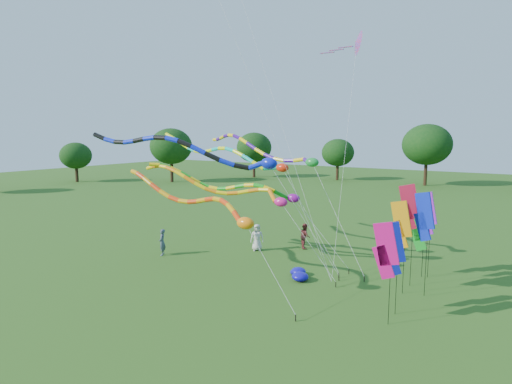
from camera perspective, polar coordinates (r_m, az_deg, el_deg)
The scene contains 20 objects.
ground at distance 21.14m, azimuth -0.84°, elevation -14.46°, with size 160.00×160.00×0.00m, color #245516.
tree_ring at distance 21.03m, azimuth -9.80°, elevation 0.96°, with size 117.70×116.12×9.47m.
tube_kite_red at distance 22.63m, azimuth -7.26°, elevation -1.46°, with size 12.38×2.35×6.31m.
tube_kite_orange at distance 25.29m, azimuth -3.90°, elevation 0.59°, with size 12.90×1.51×6.58m.
tube_kite_purple at distance 28.52m, azimuth 1.45°, elevation 5.54°, with size 13.88×4.71×8.56m.
tube_kite_blue at distance 25.24m, azimuth -7.80°, elevation 5.34°, with size 15.27×3.75×8.56m.
tube_kite_cyan at distance 28.07m, azimuth -3.46°, elevation 4.94°, with size 14.51×2.01×8.53m.
tube_kite_green at distance 25.79m, azimuth -2.31°, elevation 0.73°, with size 11.92×3.58×6.69m.
delta_kite_high_c at distance 26.72m, azimuth 13.27°, elevation 18.77°, with size 3.18×5.34×14.04m.
banner_pole_violet at distance 25.50m, azimuth 21.78°, elevation -2.72°, with size 1.16×0.27×4.86m.
banner_pole_green at distance 25.57m, azimuth 20.94°, elevation -4.67°, with size 1.16×0.28×3.97m.
banner_pole_magenta_a at distance 18.76m, azimuth 16.86°, elevation -7.50°, with size 1.16×0.13×4.43m.
banner_pole_red at distance 23.59m, azimuth 19.70°, elevation -1.99°, with size 1.14×0.39×5.45m.
banner_pole_orange at distance 22.50m, azimuth 18.73°, elevation -4.20°, with size 1.16×0.20×4.76m.
banner_pole_blue_a at distance 19.87m, azimuth 17.69°, elevation -7.26°, with size 1.14×0.38×4.23m.
banner_pole_blue_b at distance 22.50m, azimuth 21.48°, elevation -3.12°, with size 1.11×0.50×5.23m.
blue_nylon_heap at distance 24.41m, azimuth 5.47°, elevation -10.79°, with size 1.40×1.57×0.51m.
person_a at distance 29.48m, azimuth 0.13°, elevation -6.08°, with size 0.90×0.59×1.84m, color beige.
person_b at distance 29.07m, azimuth -12.41°, elevation -6.56°, with size 0.64×0.42×1.75m, color #414D5B.
person_c at distance 30.26m, azimuth 6.55°, elevation -5.84°, with size 0.86×0.67×1.76m, color maroon.
Camera 1 is at (10.84, -16.27, 8.05)m, focal length 30.00 mm.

